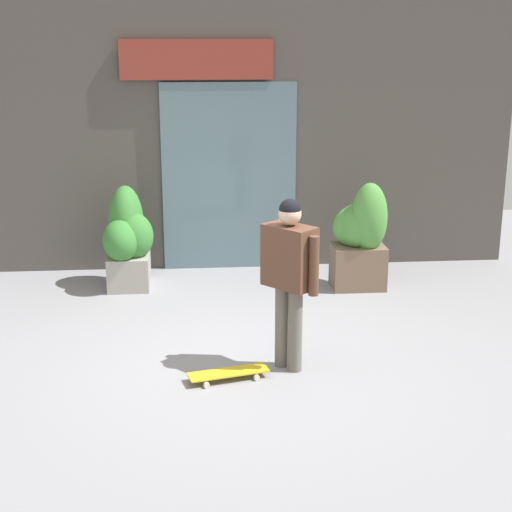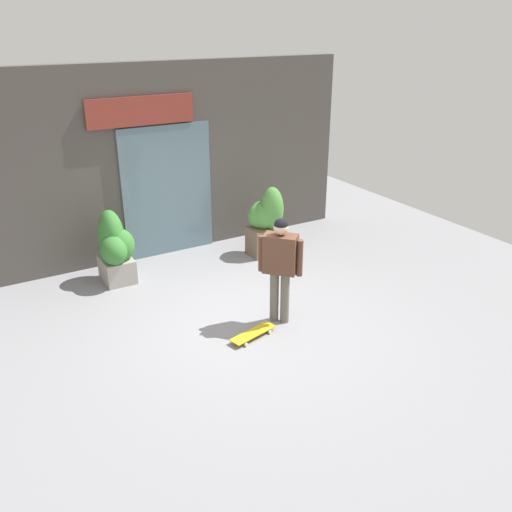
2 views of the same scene
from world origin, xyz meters
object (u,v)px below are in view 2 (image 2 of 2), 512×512
(skateboarder, at_px, (280,260))
(planter_box_left, at_px, (266,221))
(planter_box_right, at_px, (115,248))
(skateboard, at_px, (253,333))

(skateboarder, distance_m, planter_box_left, 2.58)
(planter_box_left, relative_size, planter_box_right, 1.06)
(skateboarder, relative_size, planter_box_right, 1.30)
(skateboarder, height_order, planter_box_left, skateboarder)
(skateboarder, height_order, skateboard, skateboarder)
(skateboarder, bearing_deg, planter_box_right, -99.48)
(skateboard, bearing_deg, planter_box_left, -138.66)
(skateboard, height_order, planter_box_right, planter_box_right)
(planter_box_left, xyz_separation_m, planter_box_right, (-2.81, 0.26, -0.05))
(skateboarder, xyz_separation_m, planter_box_left, (1.15, 2.29, -0.33))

